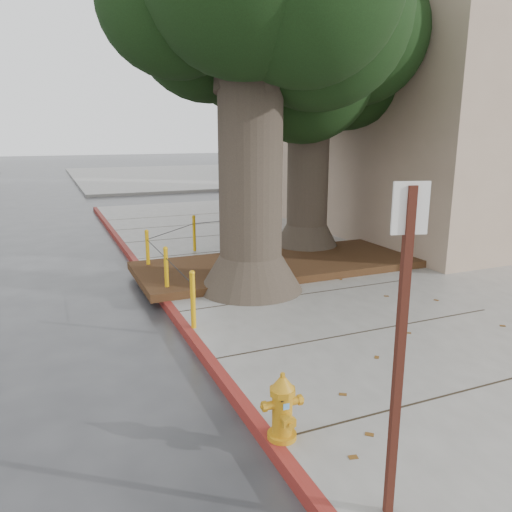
{
  "coord_description": "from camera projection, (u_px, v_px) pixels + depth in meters",
  "views": [
    {
      "loc": [
        -3.89,
        -6.0,
        3.16
      ],
      "look_at": [
        -0.64,
        1.63,
        1.1
      ],
      "focal_mm": 35.0,
      "sensor_mm": 36.0,
      "label": 1
    }
  ],
  "objects": [
    {
      "name": "sidewalk_main",
      "position": [
        494.0,
        263.0,
        12.09
      ],
      "size": [
        16.0,
        26.0,
        0.15
      ],
      "primitive_type": "cube",
      "color": "slate",
      "rests_on": "ground"
    },
    {
      "name": "signpost",
      "position": [
        401.0,
        339.0,
        3.7
      ],
      "size": [
        0.26,
        0.09,
        2.69
      ],
      "rotation": [
        0.0,
        0.0,
        -0.26
      ],
      "color": "#471911",
      "rests_on": "sidewalk_main"
    },
    {
      "name": "car_red",
      "position": [
        353.0,
        178.0,
        27.92
      ],
      "size": [
        4.18,
        1.6,
        1.36
      ],
      "primitive_type": "imported",
      "rotation": [
        0.0,
        0.0,
        1.53
      ],
      "color": "maroon",
      "rests_on": "ground"
    },
    {
      "name": "building_corner",
      "position": [
        455.0,
        79.0,
        17.78
      ],
      "size": [
        12.0,
        13.0,
        10.0
      ],
      "primitive_type": "cube",
      "color": "tan",
      "rests_on": "ground"
    },
    {
      "name": "fire_hydrant",
      "position": [
        282.0,
        407.0,
        4.97
      ],
      "size": [
        0.38,
        0.34,
        0.72
      ],
      "rotation": [
        0.0,
        0.0,
        -0.07
      ],
      "color": "orange",
      "rests_on": "sidewalk_main"
    },
    {
      "name": "ground",
      "position": [
        337.0,
        346.0,
        7.6
      ],
      "size": [
        140.0,
        140.0,
        0.0
      ],
      "primitive_type": "plane",
      "color": "#28282B",
      "rests_on": "ground"
    },
    {
      "name": "building_side_grey",
      "position": [
        359.0,
        98.0,
        43.08
      ],
      "size": [
        12.0,
        14.0,
        12.0
      ],
      "primitive_type": "cube",
      "color": "slate",
      "rests_on": "ground"
    },
    {
      "name": "tree_far",
      "position": [
        320.0,
        54.0,
        12.14
      ],
      "size": [
        4.5,
        3.8,
        7.17
      ],
      "color": "#4C3F33",
      "rests_on": "sidewalk_main"
    },
    {
      "name": "curb_red",
      "position": [
        169.0,
        307.0,
        9.05
      ],
      "size": [
        0.14,
        26.0,
        0.16
      ],
      "primitive_type": "cube",
      "color": "maroon",
      "rests_on": "ground"
    },
    {
      "name": "sidewalk_far",
      "position": [
        188.0,
        175.0,
        36.64
      ],
      "size": [
        16.0,
        20.0,
        0.15
      ],
      "primitive_type": "cube",
      "color": "slate",
      "rests_on": "ground"
    },
    {
      "name": "bollard_ring",
      "position": [
        198.0,
        249.0,
        11.01
      ],
      "size": [
        3.79,
        5.39,
        0.95
      ],
      "color": "#D79C0B",
      "rests_on": "sidewalk_main"
    },
    {
      "name": "planter_bed",
      "position": [
        279.0,
        265.0,
        11.36
      ],
      "size": [
        6.4,
        2.6,
        0.16
      ],
      "primitive_type": "cube",
      "color": "black",
      "rests_on": "sidewalk_main"
    },
    {
      "name": "tree_near",
      "position": [
        265.0,
        3.0,
        8.82
      ],
      "size": [
        4.5,
        3.8,
        7.68
      ],
      "color": "#4C3F33",
      "rests_on": "sidewalk_main"
    },
    {
      "name": "car_silver",
      "position": [
        258.0,
        180.0,
        27.3
      ],
      "size": [
        3.65,
        1.8,
        1.2
      ],
      "primitive_type": "imported",
      "rotation": [
        0.0,
        0.0,
        1.46
      ],
      "color": "#959599",
      "rests_on": "ground"
    },
    {
      "name": "building_side_white",
      "position": [
        336.0,
        113.0,
        35.8
      ],
      "size": [
        10.0,
        10.0,
        9.0
      ],
      "primitive_type": "cube",
      "color": "silver",
      "rests_on": "ground"
    }
  ]
}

